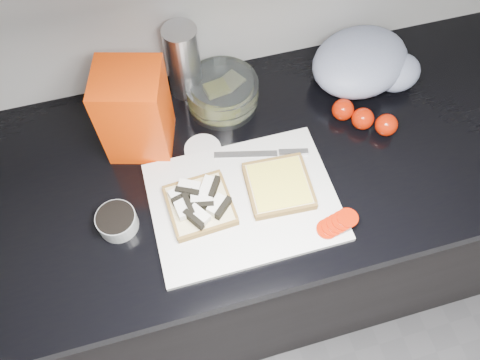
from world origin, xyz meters
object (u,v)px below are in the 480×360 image
object	(u,v)px
cutting_board	(244,202)
bread_bag	(135,112)
steel_canister	(183,62)
glass_bowl	(222,93)

from	to	relation	value
cutting_board	bread_bag	distance (m)	0.31
bread_bag	steel_canister	distance (m)	0.19
glass_bowl	steel_canister	xyz separation A→B (m)	(-0.08, 0.07, 0.06)
bread_bag	steel_canister	world-z (taller)	bread_bag
bread_bag	glass_bowl	bearing A→B (deg)	32.58
bread_bag	cutting_board	bearing A→B (deg)	-34.75
glass_bowl	steel_canister	distance (m)	0.12
glass_bowl	steel_canister	bearing A→B (deg)	137.96
steel_canister	bread_bag	bearing A→B (deg)	-135.70
bread_bag	steel_canister	xyz separation A→B (m)	(0.13, 0.13, -0.01)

